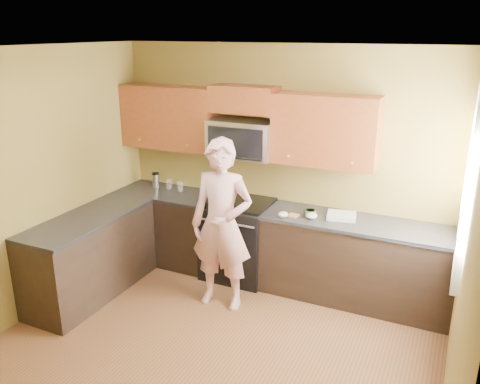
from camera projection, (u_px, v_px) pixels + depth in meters
The scene contains 25 objects.
floor at pixel (199, 364), 4.41m from camera, with size 4.00×4.00×0.00m, color brown.
ceiling at pixel (189, 50), 3.55m from camera, with size 4.00×4.00×0.00m, color white.
wall_back at pixel (281, 165), 5.70m from camera, with size 4.00×4.00×0.00m, color olive.
wall_left at pixel (15, 191), 4.78m from camera, with size 4.00×4.00×0.00m, color olive.
wall_right at pixel (464, 273), 3.18m from camera, with size 4.00×4.00×0.00m, color olive.
cabinet_back_run at pixel (270, 246), 5.73m from camera, with size 4.00×0.60×0.88m, color black.
cabinet_left_run at pixel (91, 257), 5.46m from camera, with size 0.60×1.60×0.88m, color black.
countertop_back at pixel (271, 210), 5.58m from camera, with size 4.00×0.62×0.04m, color black.
countertop_left at pixel (87, 219), 5.32m from camera, with size 0.62×1.60×0.04m, color black.
stove at pixel (238, 239), 5.86m from camera, with size 0.76×0.65×0.95m, color black, non-canonical shape.
microwave at pixel (243, 157), 5.66m from camera, with size 0.76×0.40×0.42m, color silver, non-canonical shape.
upper_cab_left at pixel (171, 148), 6.08m from camera, with size 1.22×0.33×0.75m, color brown, non-canonical shape.
upper_cab_right at pixel (323, 165), 5.31m from camera, with size 1.12×0.33×0.75m, color brown, non-canonical shape.
upper_cab_over_mw at pixel (244, 99), 5.48m from camera, with size 0.76×0.33×0.30m, color brown.
window at pixel (471, 179), 4.13m from camera, with size 0.06×1.06×1.66m, color white, non-canonical shape.
woman at pixel (222, 225), 5.11m from camera, with size 0.66×0.44×1.82m, color #E67383.
frying_pan at pixel (219, 206), 5.54m from camera, with size 0.29×0.51×0.07m, color black, non-canonical shape.
butter_tub at pixel (310, 215), 5.35m from camera, with size 0.11×0.11×0.08m, color yellow, non-canonical shape.
toast_slice at pixel (293, 216), 5.32m from camera, with size 0.11×0.11×0.01m, color #B27F47.
napkin_a at pixel (283, 214), 5.29m from camera, with size 0.11×0.12×0.06m, color silver.
napkin_b at pixel (312, 216), 5.25m from camera, with size 0.12×0.13×0.07m, color silver.
dish_towel at pixel (342, 216), 5.27m from camera, with size 0.30×0.24×0.05m, color white.
travel_mug at pixel (156, 187), 6.31m from camera, with size 0.09×0.09×0.19m, color silver, non-canonical shape.
glass_a at pixel (169, 184), 6.22m from camera, with size 0.07×0.07×0.12m, color silver.
glass_b at pixel (180, 186), 6.14m from camera, with size 0.07×0.07×0.12m, color silver.
Camera 1 is at (1.89, -3.20, 2.85)m, focal length 36.96 mm.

